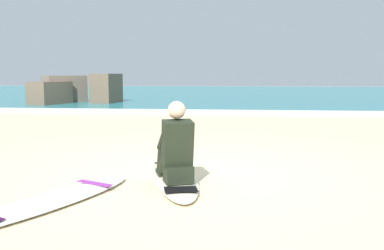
% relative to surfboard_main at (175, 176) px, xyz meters
% --- Properties ---
extents(ground_plane, '(80.00, 80.00, 0.00)m').
position_rel_surfboard_main_xyz_m(ground_plane, '(0.18, 0.26, -0.04)').
color(ground_plane, beige).
extents(sea, '(80.00, 28.00, 0.10)m').
position_rel_surfboard_main_xyz_m(sea, '(0.18, 22.51, 0.01)').
color(sea, teal).
rests_on(sea, ground).
extents(breaking_foam, '(80.00, 0.90, 0.11)m').
position_rel_surfboard_main_xyz_m(breaking_foam, '(0.18, 8.81, 0.02)').
color(breaking_foam, white).
rests_on(breaking_foam, ground).
extents(surfboard_main, '(1.04, 2.42, 0.08)m').
position_rel_surfboard_main_xyz_m(surfboard_main, '(0.00, 0.00, 0.00)').
color(surfboard_main, '#EFE5C6').
rests_on(surfboard_main, ground).
extents(surfer_seated, '(0.56, 0.77, 0.95)m').
position_rel_surfboard_main_xyz_m(surfer_seated, '(0.06, -0.33, 0.40)').
color(surfer_seated, black).
rests_on(surfer_seated, surfboard_main).
extents(surfboard_spare_near, '(1.45, 2.38, 0.08)m').
position_rel_surfboard_main_xyz_m(surfboard_spare_near, '(-1.14, -1.18, -0.00)').
color(surfboard_spare_near, white).
rests_on(surfboard_spare_near, ground).
extents(rock_outcrop_distant, '(3.34, 2.98, 1.33)m').
position_rel_surfboard_main_xyz_m(rock_outcrop_distant, '(-6.10, 12.22, 0.57)').
color(rock_outcrop_distant, brown).
rests_on(rock_outcrop_distant, ground).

